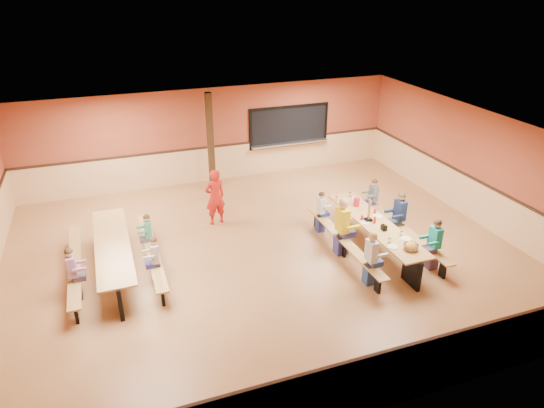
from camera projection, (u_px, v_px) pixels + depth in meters
name	position (u px, v px, depth m)	size (l,w,h in m)	color
ground	(264.00, 254.00, 11.72)	(12.00, 12.00, 0.00)	#925F37
room_envelope	(264.00, 228.00, 11.42)	(12.04, 10.04, 3.02)	#97442C
kitchen_pass_through	(289.00, 128.00, 16.09)	(2.78, 0.28, 1.38)	black
structural_post	(211.00, 142.00, 14.75)	(0.18, 0.18, 3.00)	black
cafeteria_table_main	(375.00, 231.00, 11.65)	(1.91, 3.70, 0.74)	#AB7F44
cafeteria_table_second	(113.00, 252.00, 10.77)	(1.91, 3.70, 0.74)	#AB7F44
seated_child_white_left	(371.00, 259.00, 10.34)	(0.38, 0.31, 1.24)	silver
seated_adult_yellow	(342.00, 227.00, 11.45)	(0.47, 0.39, 1.42)	yellow
seated_child_grey_left	(321.00, 212.00, 12.51)	(0.32, 0.26, 1.11)	silver
seated_child_teal_right	(434.00, 244.00, 10.89)	(0.38, 0.31, 1.23)	teal
seated_child_navy_right	(399.00, 217.00, 12.07)	(0.41, 0.34, 1.29)	#17264D
seated_child_char_right	(373.00, 200.00, 13.16)	(0.34, 0.28, 1.15)	#535A5E
seated_child_purple_sec	(73.00, 274.00, 9.86)	(0.36, 0.29, 1.18)	#965F8A
seated_child_green_sec	(149.00, 236.00, 11.36)	(0.32, 0.26, 1.11)	#337F5E
seated_child_tan_sec	(155.00, 261.00, 10.37)	(0.33, 0.27, 1.13)	#A59C87
standing_woman	(215.00, 197.00, 12.83)	(0.56, 0.37, 1.54)	red
punch_pitcher	(357.00, 202.00, 12.38)	(0.16, 0.16, 0.22)	red
chip_bowl	(411.00, 246.00, 10.43)	(0.32, 0.32, 0.15)	orange
napkin_dispenser	(384.00, 228.00, 11.22)	(0.10, 0.14, 0.13)	black
condiment_mustard	(385.00, 227.00, 11.20)	(0.06, 0.06, 0.17)	yellow
condiment_ketchup	(375.00, 220.00, 11.52)	(0.06, 0.06, 0.17)	#B2140F
table_paddle	(369.00, 216.00, 11.61)	(0.16, 0.16, 0.56)	black
place_settings	(376.00, 221.00, 11.54)	(0.65, 3.30, 0.11)	beige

